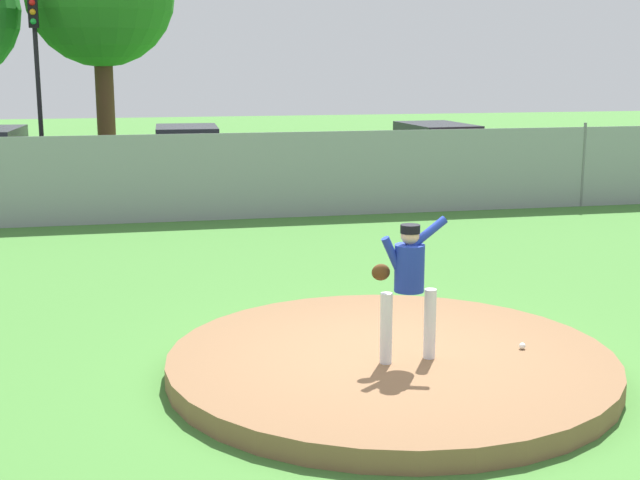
# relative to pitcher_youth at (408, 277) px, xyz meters

# --- Properties ---
(ground_plane) EXTENTS (80.00, 80.00, 0.00)m
(ground_plane) POSITION_rel_pitcher_youth_xyz_m (-0.10, 6.26, -1.16)
(ground_plane) COLOR #427A33
(asphalt_strip) EXTENTS (44.00, 7.00, 0.01)m
(asphalt_strip) POSITION_rel_pitcher_youth_xyz_m (-0.10, 14.76, -1.16)
(asphalt_strip) COLOR #2B2B2D
(asphalt_strip) RESTS_ON ground_plane
(pitchers_mound) EXTENTS (4.97, 4.97, 0.23)m
(pitchers_mound) POSITION_rel_pitcher_youth_xyz_m (-0.10, 0.26, -1.04)
(pitchers_mound) COLOR brown
(pitchers_mound) RESTS_ON ground_plane
(pitcher_youth) EXTENTS (0.82, 0.32, 1.58)m
(pitcher_youth) POSITION_rel_pitcher_youth_xyz_m (0.00, 0.00, 0.00)
(pitcher_youth) COLOR silver
(pitcher_youth) RESTS_ON pitchers_mound
(baseball) EXTENTS (0.07, 0.07, 0.07)m
(baseball) POSITION_rel_pitcher_youth_xyz_m (1.39, 0.09, -0.89)
(baseball) COLOR white
(baseball) RESTS_ON pitchers_mound
(chainlink_fence) EXTENTS (38.77, 0.07, 1.99)m
(chainlink_fence) POSITION_rel_pitcher_youth_xyz_m (-0.10, 10.26, -0.21)
(chainlink_fence) COLOR gray
(chainlink_fence) RESTS_ON ground_plane
(parked_car_red) EXTENTS (2.12, 4.91, 1.68)m
(parked_car_red) POSITION_rel_pitcher_youth_xyz_m (5.63, 14.90, -0.35)
(parked_car_red) COLOR #A81919
(parked_car_red) RESTS_ON ground_plane
(parked_car_charcoal) EXTENTS (1.92, 4.11, 1.72)m
(parked_car_charcoal) POSITION_rel_pitcher_youth_xyz_m (-1.37, 14.79, -0.34)
(parked_car_charcoal) COLOR #232328
(parked_car_charcoal) RESTS_ON ground_plane
(traffic_cone_orange) EXTENTS (0.40, 0.40, 0.55)m
(traffic_cone_orange) POSITION_rel_pitcher_youth_xyz_m (0.59, 13.99, -0.90)
(traffic_cone_orange) COLOR orange
(traffic_cone_orange) RESTS_ON asphalt_strip
(traffic_light_near) EXTENTS (0.28, 0.46, 5.27)m
(traffic_light_near) POSITION_rel_pitcher_youth_xyz_m (-5.48, 19.29, 2.41)
(traffic_light_near) COLOR black
(traffic_light_near) RESTS_ON ground_plane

